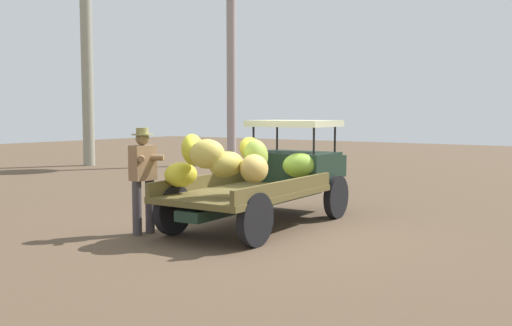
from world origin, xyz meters
name	(u,v)px	position (x,y,z in m)	size (l,w,h in m)	color
ground_plane	(258,233)	(0.00, 0.00, 0.00)	(60.00, 60.00, 0.00)	brown
truck	(270,173)	(0.80, 0.29, 0.92)	(4.53, 1.88, 1.85)	#1A2D20
farmer	(143,174)	(-1.16, 1.47, 1.00)	(0.52, 0.48, 1.75)	#453F41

